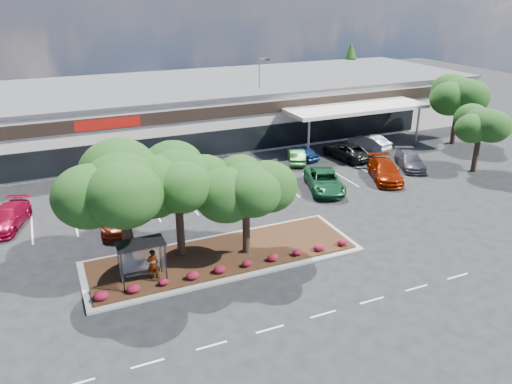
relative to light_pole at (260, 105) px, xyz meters
name	(u,v)px	position (x,y,z in m)	size (l,w,h in m)	color
ground	(278,281)	(-11.39, -27.99, -4.16)	(160.00, 160.00, 0.00)	black
retail_store	(150,112)	(-11.33, 5.92, -1.00)	(80.40, 25.20, 6.25)	silver
landscape_island	(224,256)	(-13.39, -23.99, -4.03)	(18.00, 6.00, 0.26)	gray
lane_markings	(218,215)	(-11.53, -17.57, -4.15)	(33.12, 20.06, 0.01)	silver
shrub_row	(235,266)	(-13.39, -26.09, -3.65)	(17.00, 0.80, 0.50)	maroon
bus_shelter	(141,250)	(-18.89, -25.04, -1.85)	(2.75, 1.55, 2.59)	black
island_tree_west	(124,212)	(-19.39, -23.49, 0.05)	(7.20, 7.20, 7.89)	#153D11
island_tree_mid	(179,202)	(-15.89, -22.79, -0.24)	(6.60, 6.60, 7.32)	#153D11
island_tree_east	(246,207)	(-11.89, -24.29, -0.65)	(5.80, 5.80, 6.50)	#153D11
tree_east_near	(478,139)	(14.61, -17.99, -0.90)	(5.60, 5.60, 6.51)	#153D11
tree_east_far	(457,111)	(19.61, -9.99, -0.35)	(6.40, 6.40, 7.62)	#153D11
conifer_north_east	(349,70)	(22.61, 16.01, 0.34)	(3.96, 3.96, 9.00)	#153D11
person_waiting	(153,264)	(-18.26, -25.06, -2.94)	(0.70, 0.46, 1.93)	#594C47
light_pole	(260,105)	(0.00, 0.00, 0.00)	(1.43, 0.50, 9.41)	gray
car_0	(8,217)	(-26.42, -13.28, -3.39)	(2.17, 5.33, 1.55)	maroon
car_1	(116,219)	(-19.11, -16.72, -3.39)	(2.16, 5.32, 1.54)	maroon
car_2	(172,193)	(-14.10, -13.66, -3.35)	(1.92, 4.77, 1.63)	#1E4F2D
car_3	(175,186)	(-13.47, -12.21, -3.34)	(1.74, 4.98, 1.64)	#9A0F01
car_4	(203,187)	(-11.28, -13.27, -3.40)	(1.79, 4.46, 1.52)	black
car_5	(233,178)	(-8.19, -12.31, -3.33)	(2.75, 5.96, 1.66)	white
car_6	(325,181)	(-1.16, -16.37, -3.32)	(2.80, 6.07, 1.69)	#18512B
car_7	(385,171)	(5.31, -16.37, -3.30)	(2.41, 5.94, 1.72)	#831A02
car_8	(410,161)	(9.62, -14.67, -3.41)	(2.11, 5.18, 1.50)	#54545B
car_9	(74,192)	(-21.46, -9.88, -3.48)	(1.60, 3.98, 1.36)	maroon
car_10	(101,172)	(-18.74, -6.19, -3.33)	(1.76, 5.05, 1.66)	silver
car_11	(138,167)	(-15.32, -5.88, -3.38)	(2.58, 5.60, 1.56)	white
car_12	(156,167)	(-13.75, -6.50, -3.37)	(1.86, 4.61, 1.57)	navy
car_13	(236,163)	(-6.39, -8.52, -3.39)	(2.16, 5.31, 1.54)	#515058
car_14	(296,156)	(0.07, -8.78, -3.43)	(1.54, 4.42, 1.46)	#214F1D
car_15	(302,152)	(1.27, -7.92, -3.45)	(1.67, 4.14, 1.41)	navy
car_16	(347,151)	(5.54, -9.65, -3.34)	(2.71, 5.88, 1.64)	black
car_17	(369,142)	(9.60, -7.97, -3.35)	(1.70, 4.88, 1.61)	#9A9EA7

